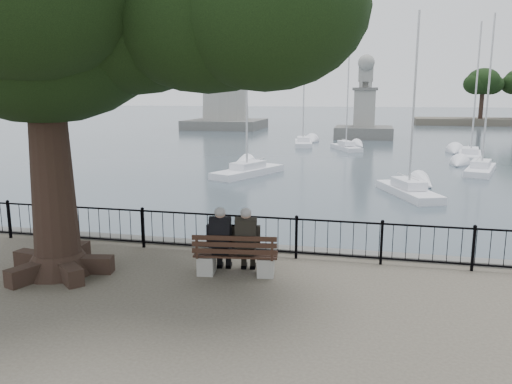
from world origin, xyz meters
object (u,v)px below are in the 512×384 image
(bench, at_px, (236,260))
(person_left, at_px, (221,242))
(lion_monument, at_px, (364,117))
(lighthouse, at_px, (225,32))
(person_right, at_px, (247,243))

(bench, bearing_deg, person_left, 169.66)
(person_left, xyz_separation_m, lion_monument, (2.47, 48.79, 0.68))
(lighthouse, xyz_separation_m, lion_monument, (20.00, -12.08, -11.29))
(bench, height_order, lighthouse, lighthouse)
(person_right, distance_m, lighthouse, 64.55)
(bench, xyz_separation_m, lighthouse, (-17.87, 60.93, 12.34))
(person_left, distance_m, lion_monument, 48.86)
(bench, bearing_deg, person_right, 31.83)
(bench, height_order, lion_monument, lion_monument)
(lighthouse, bearing_deg, person_left, -73.94)
(lighthouse, distance_m, lion_monument, 25.95)
(person_left, height_order, person_right, same)
(person_left, bearing_deg, lion_monument, 87.10)
(person_left, xyz_separation_m, person_right, (0.56, 0.07, 0.00))
(person_left, xyz_separation_m, lighthouse, (-17.53, 60.87, 11.97))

